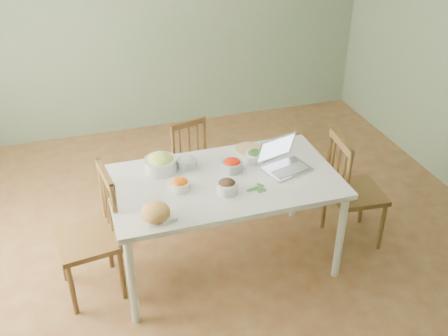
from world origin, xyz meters
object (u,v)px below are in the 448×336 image
object	(u,v)px
bread_boule	(156,212)
laptop	(288,157)
dining_table	(224,222)
chair_left	(87,237)
bowl_squash	(161,163)
chair_far	(198,170)
chair_right	(356,190)

from	to	relation	value
bread_boule	laptop	size ratio (longest dim) A/B	0.58
dining_table	chair_left	xyz separation A→B (m)	(-1.05, -0.00, 0.11)
laptop	chair_left	bearing A→B (deg)	164.13
dining_table	laptop	xyz separation A→B (m)	(0.51, -0.02, 0.52)
bowl_squash	chair_far	bearing A→B (deg)	50.42
chair_right	bread_boule	xyz separation A→B (m)	(-1.73, -0.31, 0.37)
chair_left	laptop	size ratio (longest dim) A/B	3.01
chair_far	chair_right	xyz separation A→B (m)	(1.15, -0.81, 0.07)
chair_left	chair_right	xyz separation A→B (m)	(2.20, -0.03, -0.01)
chair_left	bowl_squash	world-z (taller)	chair_left
chair_right	laptop	xyz separation A→B (m)	(-0.64, 0.02, 0.42)
chair_left	laptop	distance (m)	1.62
laptop	bread_boule	bearing A→B (deg)	-178.63
dining_table	chair_far	distance (m)	0.78
chair_left	bowl_squash	xyz separation A→B (m)	(0.63, 0.27, 0.37)
dining_table	chair_left	world-z (taller)	chair_left
dining_table	chair_far	size ratio (longest dim) A/B	2.00
dining_table	bread_boule	size ratio (longest dim) A/B	8.79
chair_far	bowl_squash	bearing A→B (deg)	-144.05
chair_left	bowl_squash	size ratio (longest dim) A/B	4.10
laptop	dining_table	bearing A→B (deg)	162.78
chair_left	dining_table	bearing A→B (deg)	82.74
dining_table	laptop	world-z (taller)	laptop
bread_boule	chair_far	bearing A→B (deg)	62.46
bowl_squash	chair_right	bearing A→B (deg)	-10.59
bowl_squash	laptop	size ratio (longest dim) A/B	0.73
dining_table	bread_boule	bearing A→B (deg)	-149.44
chair_left	bowl_squash	bearing A→B (deg)	105.47
chair_right	bread_boule	world-z (taller)	chair_right
chair_far	bread_boule	world-z (taller)	bread_boule
chair_left	bowl_squash	distance (m)	0.77
dining_table	bread_boule	xyz separation A→B (m)	(-0.59, -0.35, 0.47)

